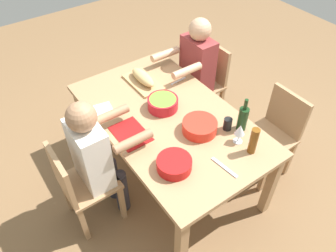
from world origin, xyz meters
name	(u,v)px	position (x,y,z in m)	size (l,w,h in m)	color
ground_plane	(168,173)	(0.00, 0.00, 0.00)	(8.00, 8.00, 0.00)	brown
dining_table	(168,123)	(0.00, 0.00, 0.66)	(1.72, 1.02, 0.74)	#A87F56
chair_far_center	(79,183)	(0.00, 0.83, 0.48)	(0.40, 0.40, 0.85)	#A87F56
diner_far_center	(96,154)	(0.00, 0.65, 0.70)	(0.41, 0.53, 1.20)	#2D2D38
chair_near_right	(207,79)	(0.47, -0.83, 0.48)	(0.40, 0.40, 0.85)	#A87F56
diner_near_right	(194,68)	(0.47, -0.65, 0.70)	(0.41, 0.53, 1.20)	#2D2D38
chair_near_left	(275,131)	(-0.47, -0.83, 0.48)	(0.40, 0.40, 0.85)	#A87F56
serving_bowl_fruit	(200,126)	(-0.28, -0.10, 0.79)	(0.27, 0.27, 0.09)	red
serving_bowl_greens	(174,164)	(-0.46, 0.27, 0.79)	(0.25, 0.25, 0.08)	red
serving_bowl_salad	(163,103)	(0.11, -0.02, 0.79)	(0.25, 0.25, 0.10)	#B21923
cutting_board	(143,82)	(0.50, -0.07, 0.75)	(0.40, 0.22, 0.02)	tan
bread_loaf	(143,77)	(0.50, -0.07, 0.81)	(0.32, 0.11, 0.09)	tan
wine_bottle	(243,118)	(-0.44, -0.38, 0.85)	(0.08, 0.08, 0.29)	#193819
beer_bottle	(254,141)	(-0.66, -0.27, 0.85)	(0.06, 0.06, 0.22)	brown
wine_glass	(240,131)	(-0.53, -0.26, 0.86)	(0.08, 0.08, 0.17)	silver
placemat_far_center	(131,134)	(0.00, 0.35, 0.74)	(0.32, 0.23, 0.01)	maroon
fork_near_right	(178,81)	(0.33, -0.35, 0.74)	(0.02, 0.17, 0.01)	silver
cup_near_left	(228,124)	(-0.38, -0.29, 0.79)	(0.06, 0.06, 0.10)	black
carving_knife	(224,167)	(-0.66, -0.01, 0.74)	(0.23, 0.02, 0.01)	silver
napkin_stack	(103,110)	(0.36, 0.40, 0.75)	(0.14, 0.14, 0.02)	white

